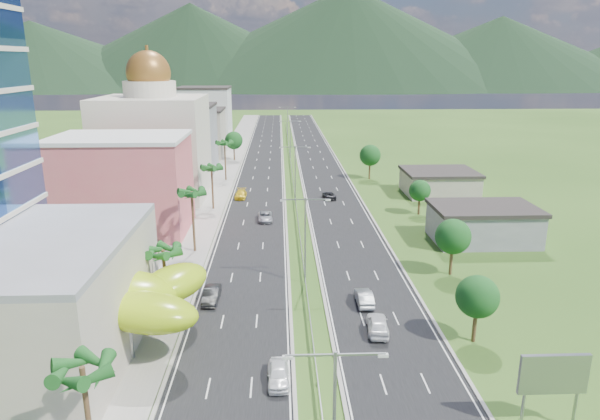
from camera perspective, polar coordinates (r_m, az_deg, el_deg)
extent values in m
plane|color=#2D5119|center=(58.49, 1.03, -11.68)|extent=(500.00, 500.00, 0.00)
cube|color=black|center=(144.43, -3.99, 4.96)|extent=(11.00, 260.00, 0.04)
cube|color=black|center=(144.75, 1.98, 5.01)|extent=(11.00, 260.00, 0.04)
cube|color=gray|center=(145.02, -7.76, 4.92)|extent=(7.00, 260.00, 0.12)
cube|color=gray|center=(126.63, -0.82, 3.74)|extent=(0.08, 216.00, 0.28)
cube|color=gray|center=(227.41, -1.48, 9.02)|extent=(0.10, 0.12, 0.70)
cube|color=gray|center=(31.35, 1.10, -15.24)|extent=(2.88, 0.12, 0.12)
cube|color=gray|center=(31.63, 6.50, -15.04)|extent=(2.88, 0.12, 0.12)
cube|color=silver|center=(31.36, -1.33, -15.44)|extent=(0.60, 0.25, 0.18)
cube|color=silver|center=(31.89, 8.85, -15.07)|extent=(0.60, 0.25, 0.18)
cylinder|color=gray|center=(65.51, 0.56, -3.36)|extent=(0.20, 0.20, 11.00)
cube|color=gray|center=(63.92, -0.72, 1.12)|extent=(2.88, 0.12, 0.12)
cube|color=gray|center=(64.06, 1.86, 1.14)|extent=(2.88, 0.12, 0.12)
cube|color=silver|center=(63.93, -1.86, 1.02)|extent=(0.60, 0.25, 0.18)
cube|color=silver|center=(64.19, 3.00, 1.07)|extent=(0.60, 0.25, 0.18)
cylinder|color=gray|center=(104.11, -0.52, 3.86)|extent=(0.20, 0.20, 11.00)
cube|color=gray|center=(103.11, -1.33, 6.73)|extent=(2.88, 0.12, 0.12)
cube|color=gray|center=(103.20, 0.28, 6.74)|extent=(2.88, 0.12, 0.12)
cube|color=silver|center=(103.12, -2.04, 6.67)|extent=(0.60, 0.25, 0.18)
cube|color=silver|center=(103.28, 1.00, 6.69)|extent=(0.60, 0.25, 0.18)
cylinder|color=gray|center=(148.42, -1.05, 7.43)|extent=(0.20, 0.20, 11.00)
cube|color=gray|center=(147.72, -1.63, 9.46)|extent=(2.88, 0.12, 0.12)
cube|color=gray|center=(147.78, -0.50, 9.47)|extent=(2.88, 0.12, 0.12)
cube|color=silver|center=(147.73, -2.13, 9.42)|extent=(0.60, 0.25, 0.18)
cube|color=silver|center=(147.84, 0.00, 9.43)|extent=(0.60, 0.25, 0.18)
cylinder|color=gray|center=(193.05, -1.35, 9.36)|extent=(0.20, 0.20, 11.00)
cube|color=gray|center=(192.51, -1.79, 10.92)|extent=(2.88, 0.12, 0.12)
cube|color=gray|center=(192.56, -0.92, 10.93)|extent=(2.88, 0.12, 0.12)
cube|color=silver|center=(192.52, -2.18, 10.89)|extent=(0.60, 0.25, 0.18)
cube|color=silver|center=(192.60, -0.53, 10.90)|extent=(0.60, 0.25, 0.18)
cylinder|color=gray|center=(59.52, -22.99, -10.37)|extent=(0.50, 0.50, 4.00)
cylinder|color=gray|center=(53.15, -17.62, -13.04)|extent=(0.50, 0.50, 4.00)
cylinder|color=gray|center=(51.89, -22.89, -14.34)|extent=(0.50, 0.50, 4.00)
cylinder|color=gray|center=(56.98, -14.35, -10.74)|extent=(0.50, 0.50, 4.00)
cube|color=#D25660|center=(89.59, -18.37, 2.40)|extent=(20.00, 15.00, 15.00)
cube|color=beige|center=(111.00, -15.30, 6.41)|extent=(20.00, 20.00, 20.00)
cylinder|color=beige|center=(109.83, -15.74, 12.33)|extent=(10.00, 10.00, 3.00)
sphere|color=brown|center=(109.73, -15.86, 13.89)|extent=(8.40, 8.40, 8.40)
cube|color=gray|center=(135.31, -12.52, 7.32)|extent=(16.00, 15.00, 16.00)
cube|color=#A29785|center=(157.01, -11.11, 7.97)|extent=(16.00, 15.00, 13.00)
cube|color=silver|center=(179.34, -10.06, 9.76)|extent=(16.00, 15.00, 18.00)
cylinder|color=gray|center=(45.97, 22.65, -19.07)|extent=(0.24, 0.24, 3.20)
cylinder|color=gray|center=(47.68, 27.25, -18.31)|extent=(0.24, 0.24, 3.20)
cube|color=#D85919|center=(45.24, 25.45, -15.53)|extent=(5.20, 0.35, 3.20)
cube|color=gray|center=(86.40, 18.93, -1.57)|extent=(15.00, 10.00, 5.00)
cube|color=#A29785|center=(114.54, 14.60, 2.75)|extent=(14.00, 12.00, 4.40)
cylinder|color=#47301C|center=(59.91, -14.16, -7.54)|extent=(0.36, 0.36, 7.50)
cylinder|color=#47301C|center=(78.16, -11.31, -1.26)|extent=(0.36, 0.36, 9.00)
cylinder|color=#47301C|center=(100.28, -9.32, 2.31)|extent=(0.36, 0.36, 8.00)
cylinder|color=#47301C|center=(124.52, -7.98, 5.16)|extent=(0.36, 0.36, 8.80)
cylinder|color=#47301C|center=(149.38, -7.04, 6.19)|extent=(0.40, 0.40, 4.90)
sphere|color=#184F1B|center=(148.89, -7.08, 7.38)|extent=(4.90, 4.90, 4.90)
cylinder|color=#47301C|center=(56.34, 18.16, -11.27)|extent=(0.40, 0.40, 4.20)
sphere|color=#184F1B|center=(55.20, 18.40, -8.76)|extent=(4.20, 4.20, 4.20)
cylinder|color=#47301C|center=(71.90, 15.83, -4.95)|extent=(0.40, 0.40, 4.55)
sphere|color=#184F1B|center=(70.95, 16.01, -2.73)|extent=(4.55, 4.55, 4.55)
cylinder|color=#47301C|center=(98.42, 12.58, 0.63)|extent=(0.40, 0.40, 3.85)
sphere|color=#184F1B|center=(97.82, 12.67, 2.03)|extent=(3.85, 3.85, 3.85)
cylinder|color=#47301C|center=(126.04, 7.44, 4.40)|extent=(0.40, 0.40, 4.90)
sphere|color=#184F1B|center=(125.47, 7.49, 5.81)|extent=(4.90, 4.90, 4.90)
imported|color=white|center=(48.19, -2.32, -17.08)|extent=(1.94, 4.66, 1.58)
imported|color=black|center=(63.16, -9.41, -8.88)|extent=(1.86, 4.96, 1.62)
imported|color=#97989E|center=(92.60, -3.73, -0.71)|extent=(2.66, 5.30, 1.44)
imported|color=yellow|center=(108.35, -6.34, 1.69)|extent=(2.27, 5.37, 1.55)
imported|color=white|center=(56.32, 8.28, -11.94)|extent=(2.56, 5.37, 1.77)
imported|color=#93959A|center=(62.09, 6.86, -9.23)|extent=(1.71, 4.90, 1.61)
imported|color=black|center=(107.51, 3.13, 1.60)|extent=(2.65, 5.02, 1.35)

